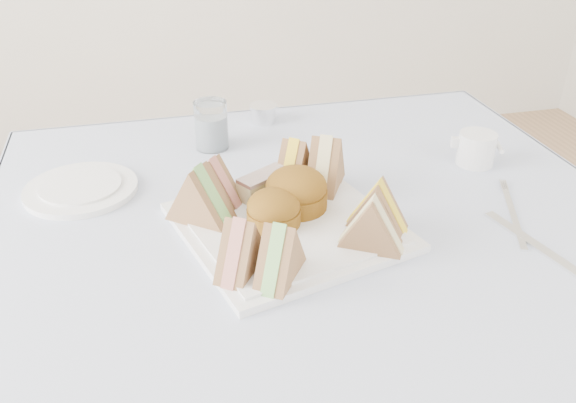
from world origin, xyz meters
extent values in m
cube|color=brown|center=(0.00, 0.00, 0.37)|extent=(0.90, 0.90, 0.74)
cube|color=silver|center=(0.00, 0.00, 0.74)|extent=(1.02, 1.02, 0.01)
cube|color=white|center=(-0.05, 0.01, 0.75)|extent=(0.37, 0.37, 0.01)
cylinder|color=brown|center=(-0.07, 0.01, 0.79)|extent=(0.10, 0.10, 0.05)
cylinder|color=brown|center=(-0.03, 0.05, 0.79)|extent=(0.14, 0.14, 0.06)
cube|color=beige|center=(-0.07, 0.10, 0.78)|extent=(0.09, 0.07, 0.04)
cylinder|color=white|center=(-0.36, 0.21, 0.75)|extent=(0.25, 0.25, 0.01)
cylinder|color=white|center=(-0.12, 0.34, 0.79)|extent=(0.07, 0.07, 0.09)
cylinder|color=white|center=(0.00, 0.44, 0.76)|extent=(0.08, 0.08, 0.03)
cube|color=white|center=(0.29, -0.12, 0.75)|extent=(0.06, 0.21, 0.00)
cube|color=white|center=(0.30, -0.04, 0.75)|extent=(0.08, 0.17, 0.00)
cylinder|color=white|center=(0.34, 0.15, 0.78)|extent=(0.08, 0.08, 0.06)
camera|label=1|loc=(-0.24, -0.74, 1.25)|focal=38.00mm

